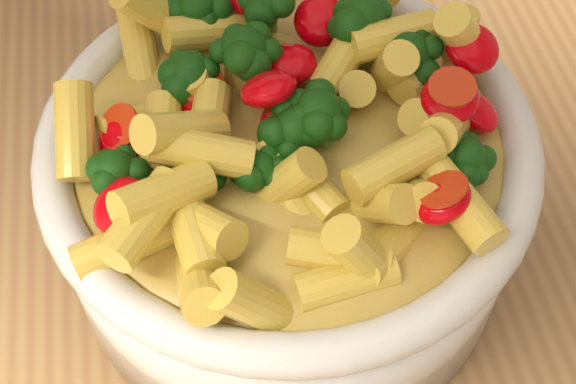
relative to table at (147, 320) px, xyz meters
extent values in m
cube|color=#A37845|center=(0.00, 0.00, 0.08)|extent=(1.20, 0.80, 0.04)
cylinder|color=#A37845|center=(0.55, 0.35, -0.37)|extent=(0.05, 0.05, 0.86)
cylinder|color=silver|center=(0.10, -0.02, 0.15)|extent=(0.26, 0.26, 0.10)
ellipsoid|color=silver|center=(0.10, -0.02, 0.12)|extent=(0.24, 0.24, 0.04)
torus|color=silver|center=(0.10, -0.02, 0.20)|extent=(0.27, 0.27, 0.02)
ellipsoid|color=#E8C64F|center=(0.10, -0.02, 0.20)|extent=(0.23, 0.23, 0.03)
camera|label=1|loc=(0.05, -0.29, 0.53)|focal=50.00mm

